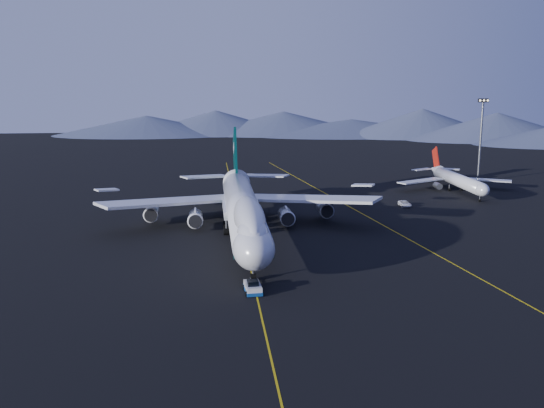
{
  "coord_description": "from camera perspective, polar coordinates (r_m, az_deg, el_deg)",
  "views": [
    {
      "loc": [
        -6.46,
        -116.22,
        30.66
      ],
      "look_at": [
        6.03,
        2.79,
        6.0
      ],
      "focal_mm": 40.0,
      "sensor_mm": 36.0,
      "label": 1
    }
  ],
  "objects": [
    {
      "name": "taxiway_line_main",
      "position": [
        120.37,
        -2.72,
        -3.12
      ],
      "size": [
        0.25,
        220.0,
        0.01
      ],
      "primitive_type": "cube",
      "color": "gold",
      "rests_on": "ground"
    },
    {
      "name": "service_van",
      "position": [
        152.49,
        12.38,
        0.04
      ],
      "size": [
        2.34,
        4.98,
        1.38
      ],
      "primitive_type": "imported",
      "rotation": [
        0.0,
        0.0,
        -0.01
      ],
      "color": "white",
      "rests_on": "ground"
    },
    {
      "name": "boeing_747",
      "position": [
        119.06,
        -2.75,
        -0.41
      ],
      "size": [
        59.62,
        72.43,
        19.37
      ],
      "color": "silver",
      "rests_on": "ground"
    },
    {
      "name": "taxiway_line_side",
      "position": [
        134.91,
        9.86,
        -1.66
      ],
      "size": [
        28.08,
        198.09,
        0.01
      ],
      "primitive_type": "cube",
      "rotation": [
        0.0,
        0.0,
        0.14
      ],
      "color": "gold",
      "rests_on": "ground"
    },
    {
      "name": "ground",
      "position": [
        120.37,
        -2.72,
        -3.13
      ],
      "size": [
        500.0,
        500.0,
        0.0
      ],
      "primitive_type": "plane",
      "color": "black",
      "rests_on": "ground"
    },
    {
      "name": "pushback_tug",
      "position": [
        89.75,
        -1.82,
        -7.91
      ],
      "size": [
        2.91,
        4.74,
        1.99
      ],
      "rotation": [
        0.0,
        0.0,
        0.07
      ],
      "color": "silver",
      "rests_on": "ground"
    },
    {
      "name": "second_jet",
      "position": [
        176.69,
        16.97,
        2.22
      ],
      "size": [
        33.57,
        37.93,
        10.79
      ],
      "rotation": [
        0.0,
        0.0,
        0.23
      ],
      "color": "silver",
      "rests_on": "ground"
    },
    {
      "name": "floodlight_mast",
      "position": [
        194.06,
        19.04,
        5.71
      ],
      "size": [
        3.1,
        2.33,
        25.12
      ],
      "rotation": [
        0.0,
        0.0,
        0.14
      ],
      "color": "black",
      "rests_on": "ground"
    }
  ]
}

